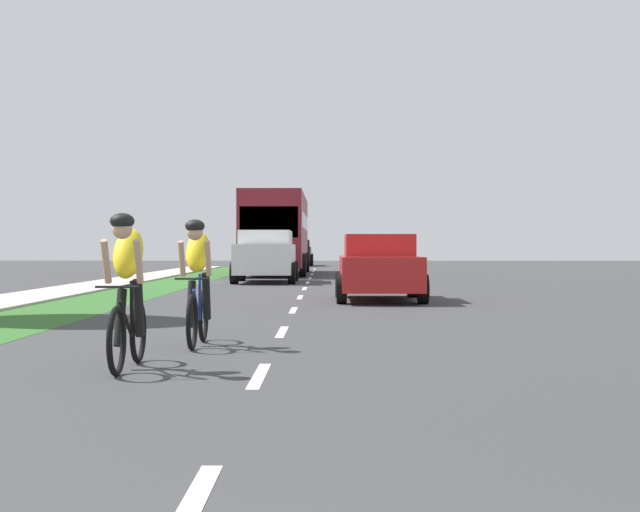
{
  "coord_description": "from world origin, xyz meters",
  "views": [
    {
      "loc": [
        0.65,
        -1.48,
        1.25
      ],
      "look_at": [
        0.51,
        18.97,
        1.04
      ],
      "focal_mm": 53.37,
      "sensor_mm": 36.0,
      "label": 1
    }
  ],
  "objects_px": {
    "sedan_red": "(379,267)",
    "suv_white": "(266,255)",
    "bus_maroon": "(277,230)",
    "cyclist_lead": "(127,290)",
    "pickup_black": "(295,253)",
    "cyclist_trailing": "(197,281)"
  },
  "relations": [
    {
      "from": "bus_maroon",
      "to": "pickup_black",
      "type": "relative_size",
      "value": 2.27
    },
    {
      "from": "cyclist_trailing",
      "to": "bus_maroon",
      "type": "relative_size",
      "value": 0.15
    },
    {
      "from": "cyclist_lead",
      "to": "bus_maroon",
      "type": "height_order",
      "value": "bus_maroon"
    },
    {
      "from": "sedan_red",
      "to": "pickup_black",
      "type": "bearing_deg",
      "value": 94.77
    },
    {
      "from": "cyclist_lead",
      "to": "bus_maroon",
      "type": "xyz_separation_m",
      "value": [
        -0.2,
        32.58,
        1.17
      ]
    },
    {
      "from": "bus_maroon",
      "to": "cyclist_lead",
      "type": "bearing_deg",
      "value": -89.65
    },
    {
      "from": "cyclist_trailing",
      "to": "sedan_red",
      "type": "relative_size",
      "value": 0.4
    },
    {
      "from": "sedan_red",
      "to": "suv_white",
      "type": "relative_size",
      "value": 0.91
    },
    {
      "from": "sedan_red",
      "to": "bus_maroon",
      "type": "xyz_separation_m",
      "value": [
        -3.42,
        20.25,
        1.21
      ]
    },
    {
      "from": "cyclist_trailing",
      "to": "bus_maroon",
      "type": "distance_m",
      "value": 30.34
    },
    {
      "from": "bus_maroon",
      "to": "suv_white",
      "type": "bearing_deg",
      "value": -89.28
    },
    {
      "from": "pickup_black",
      "to": "suv_white",
      "type": "bearing_deg",
      "value": -90.23
    },
    {
      "from": "sedan_red",
      "to": "suv_white",
      "type": "bearing_deg",
      "value": 107.02
    },
    {
      "from": "cyclist_trailing",
      "to": "suv_white",
      "type": "relative_size",
      "value": 0.37
    },
    {
      "from": "cyclist_trailing",
      "to": "bus_maroon",
      "type": "xyz_separation_m",
      "value": [
        -0.6,
        30.31,
        1.17
      ]
    },
    {
      "from": "cyclist_trailing",
      "to": "cyclist_lead",
      "type": "bearing_deg",
      "value": -100.08
    },
    {
      "from": "cyclist_trailing",
      "to": "pickup_black",
      "type": "height_order",
      "value": "pickup_black"
    },
    {
      "from": "cyclist_trailing",
      "to": "pickup_black",
      "type": "bearing_deg",
      "value": 90.44
    },
    {
      "from": "cyclist_trailing",
      "to": "sedan_red",
      "type": "xyz_separation_m",
      "value": [
        2.82,
        10.05,
        -0.04
      ]
    },
    {
      "from": "cyclist_trailing",
      "to": "suv_white",
      "type": "distance_m",
      "value": 20.86
    },
    {
      "from": "cyclist_trailing",
      "to": "bus_maroon",
      "type": "height_order",
      "value": "bus_maroon"
    },
    {
      "from": "cyclist_lead",
      "to": "sedan_red",
      "type": "bearing_deg",
      "value": 75.34
    }
  ]
}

